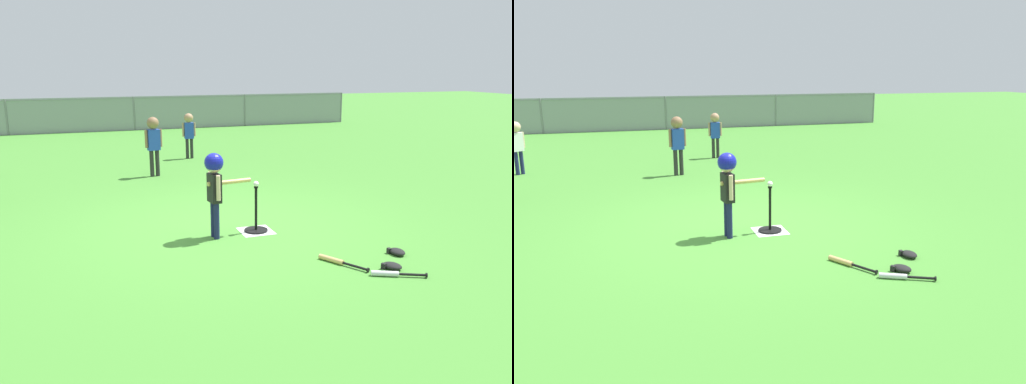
{
  "view_description": "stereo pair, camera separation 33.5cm",
  "coord_description": "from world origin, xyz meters",
  "views": [
    {
      "loc": [
        -1.92,
        -6.58,
        2.2
      ],
      "look_at": [
        0.28,
        -0.27,
        0.55
      ],
      "focal_mm": 36.1,
      "sensor_mm": 36.0,
      "label": 1
    },
    {
      "loc": [
        -1.6,
        -6.68,
        2.2
      ],
      "look_at": [
        0.28,
        -0.27,
        0.55
      ],
      "focal_mm": 36.1,
      "sensor_mm": 36.0,
      "label": 2
    }
  ],
  "objects": [
    {
      "name": "home_plate",
      "position": [
        0.28,
        -0.27,
        0.0
      ],
      "size": [
        0.44,
        0.44,
        0.01
      ],
      "primitive_type": "cube",
      "color": "white",
      "rests_on": "ground_plane"
    },
    {
      "name": "baseball_on_tee",
      "position": [
        0.28,
        -0.27,
        0.66
      ],
      "size": [
        0.07,
        0.07,
        0.07
      ],
      "primitive_type": "sphere",
      "color": "white",
      "rests_on": "batting_tee"
    },
    {
      "name": "spare_bat_silver",
      "position": [
        1.14,
        -2.21,
        0.03
      ],
      "size": [
        0.56,
        0.3,
        0.06
      ],
      "color": "silver",
      "rests_on": "ground_plane"
    },
    {
      "name": "fielder_near_left",
      "position": [
        0.62,
        5.56,
        0.7
      ],
      "size": [
        0.32,
        0.21,
        1.09
      ],
      "color": "#262626",
      "rests_on": "ground_plane"
    },
    {
      "name": "spare_bat_wood",
      "position": [
        0.76,
        -1.68,
        0.03
      ],
      "size": [
        0.37,
        0.59,
        0.06
      ],
      "color": "#DBB266",
      "rests_on": "ground_plane"
    },
    {
      "name": "glove_by_plate",
      "position": [
        1.58,
        -1.67,
        0.04
      ],
      "size": [
        0.17,
        0.22,
        0.07
      ],
      "color": "black",
      "rests_on": "ground_plane"
    },
    {
      "name": "ground_plane",
      "position": [
        0.0,
        0.0,
        0.0
      ],
      "size": [
        60.0,
        60.0,
        0.0
      ],
      "primitive_type": "plane",
      "color": "#478C33"
    },
    {
      "name": "outfield_fence",
      "position": [
        0.0,
        11.63,
        0.62
      ],
      "size": [
        16.06,
        0.06,
        1.15
      ],
      "color": "slate",
      "rests_on": "ground_plane"
    },
    {
      "name": "batting_tee",
      "position": [
        0.28,
        -0.27,
        0.1
      ],
      "size": [
        0.32,
        0.32,
        0.62
      ],
      "color": "black",
      "rests_on": "ground_plane"
    },
    {
      "name": "batter_child",
      "position": [
        -0.3,
        -0.35,
        0.8
      ],
      "size": [
        0.63,
        0.32,
        1.12
      ],
      "color": "#191E4C",
      "rests_on": "ground_plane"
    },
    {
      "name": "fielder_near_right",
      "position": [
        -0.48,
        3.77,
        0.77
      ],
      "size": [
        0.35,
        0.24,
        1.2
      ],
      "color": "#262626",
      "rests_on": "ground_plane"
    },
    {
      "name": "glove_near_bats",
      "position": [
        1.27,
        -2.03,
        0.04
      ],
      "size": [
        0.25,
        0.27,
        0.07
      ],
      "color": "black",
      "rests_on": "ground_plane"
    }
  ]
}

